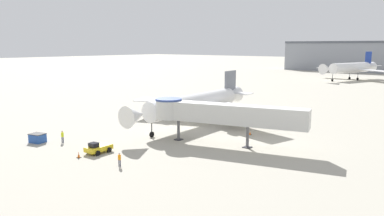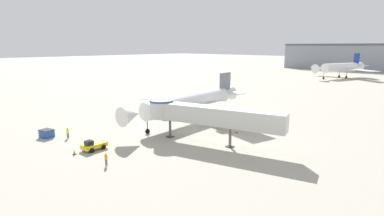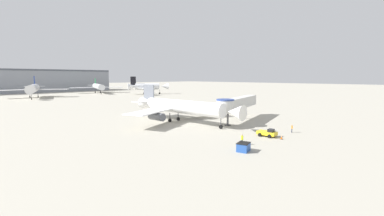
{
  "view_description": "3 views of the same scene",
  "coord_description": "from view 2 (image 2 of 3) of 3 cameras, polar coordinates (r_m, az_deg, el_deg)",
  "views": [
    {
      "loc": [
        41.95,
        -50.27,
        14.47
      ],
      "look_at": [
        4.66,
        -4.51,
        4.56
      ],
      "focal_mm": 35.0,
      "sensor_mm": 36.0,
      "label": 1
    },
    {
      "loc": [
        41.39,
        -41.47,
        15.46
      ],
      "look_at": [
        1.76,
        0.76,
        3.39
      ],
      "focal_mm": 28.0,
      "sensor_mm": 36.0,
      "label": 2
    },
    {
      "loc": [
        -43.78,
        -44.03,
        11.52
      ],
      "look_at": [
        -1.99,
        -2.68,
        4.3
      ],
      "focal_mm": 24.0,
      "sensor_mm": 36.0,
      "label": 3
    }
  ],
  "objects": [
    {
      "name": "pushback_tug_yellow",
      "position": [
        47.97,
        -18.25,
        -6.75
      ],
      "size": [
        2.35,
        3.71,
        1.58
      ],
      "rotation": [
        0.0,
        0.0,
        0.06
      ],
      "color": "yellow",
      "rests_on": "ground_plane"
    },
    {
      "name": "ground_plane",
      "position": [
        60.6,
        -1.71,
        -3.01
      ],
      "size": [
        800.0,
        800.0,
        0.0
      ],
      "primitive_type": "plane",
      "color": "#A8A393"
    },
    {
      "name": "service_container_blue",
      "position": [
        57.37,
        -25.94,
        -4.37
      ],
      "size": [
        2.54,
        2.24,
        1.36
      ],
      "rotation": [
        0.0,
        0.0,
        0.26
      ],
      "color": "#234C9E",
      "rests_on": "ground_plane"
    },
    {
      "name": "background_jet_blue_tail",
      "position": [
        162.98,
        26.48,
        6.93
      ],
      "size": [
        33.49,
        33.19,
        11.8
      ],
      "rotation": [
        0.0,
        0.0,
        -0.32
      ],
      "color": "white",
      "rests_on": "ground_plane"
    },
    {
      "name": "ground_crew_wing_walker",
      "position": [
        41.45,
        -16.06,
        -9.17
      ],
      "size": [
        0.37,
        0.34,
        1.68
      ],
      "rotation": [
        0.0,
        0.0,
        0.6
      ],
      "color": "#1E2338",
      "rests_on": "ground_plane"
    },
    {
      "name": "ground_crew_marshaller",
      "position": [
        55.35,
        -22.61,
        -4.24
      ],
      "size": [
        0.3,
        0.4,
        1.83
      ],
      "rotation": [
        0.0,
        0.0,
        4.41
      ],
      "color": "#1E2338",
      "rests_on": "ground_plane"
    },
    {
      "name": "jet_bridge",
      "position": [
        47.83,
        2.21,
        -1.24
      ],
      "size": [
        22.71,
        8.83,
        6.38
      ],
      "rotation": [
        0.0,
        0.0,
        0.27
      ],
      "color": "silver",
      "rests_on": "ground_plane"
    },
    {
      "name": "main_airplane",
      "position": [
        62.18,
        0.02,
        1.09
      ],
      "size": [
        30.85,
        33.09,
        9.26
      ],
      "rotation": [
        0.0,
        0.0,
        0.06
      ],
      "color": "white",
      "rests_on": "ground_plane"
    },
    {
      "name": "traffic_cone_starboard_wing",
      "position": [
        54.77,
        8.46,
        -4.36
      ],
      "size": [
        0.46,
        0.46,
        0.76
      ],
      "color": "black",
      "rests_on": "ground_plane"
    },
    {
      "name": "traffic_cone_apron_front",
      "position": [
        46.98,
        -21.52,
        -7.8
      ],
      "size": [
        0.49,
        0.49,
        0.8
      ],
      "color": "black",
      "rests_on": "ground_plane"
    }
  ]
}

